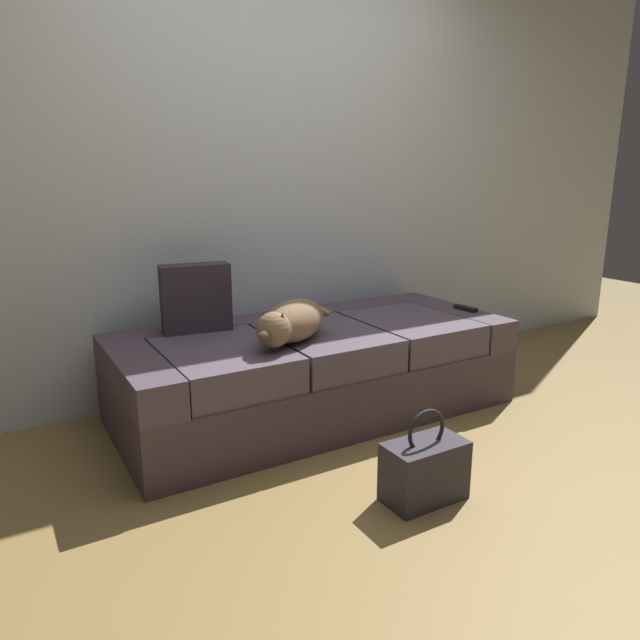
# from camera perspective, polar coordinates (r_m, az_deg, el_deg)

# --- Properties ---
(ground_plane) EXTENTS (10.00, 10.00, 0.00)m
(ground_plane) POSITION_cam_1_polar(r_m,az_deg,el_deg) (2.47, 11.49, -16.36)
(ground_plane) COLOR olive
(back_wall) EXTENTS (6.40, 0.10, 2.80)m
(back_wall) POSITION_cam_1_polar(r_m,az_deg,el_deg) (3.45, -5.65, 16.76)
(back_wall) COLOR silver
(back_wall) RESTS_ON ground
(couch) EXTENTS (2.04, 0.89, 0.46)m
(couch) POSITION_cam_1_polar(r_m,az_deg,el_deg) (3.10, -0.48, -4.88)
(couch) COLOR #473641
(couch) RESTS_ON ground
(dog_tan) EXTENTS (0.52, 0.45, 0.20)m
(dog_tan) POSITION_cam_1_polar(r_m,az_deg,el_deg) (2.75, -2.85, -0.18)
(dog_tan) COLOR #7E6144
(dog_tan) RESTS_ON couch
(tv_remote) EXTENTS (0.06, 0.15, 0.02)m
(tv_remote) POSITION_cam_1_polar(r_m,az_deg,el_deg) (3.50, 13.99, 1.11)
(tv_remote) COLOR black
(tv_remote) RESTS_ON couch
(throw_pillow) EXTENTS (0.35, 0.17, 0.34)m
(throw_pillow) POSITION_cam_1_polar(r_m,az_deg,el_deg) (2.99, -12.00, 2.11)
(throw_pillow) COLOR #332B35
(throw_pillow) RESTS_ON couch
(handbag) EXTENTS (0.32, 0.18, 0.38)m
(handbag) POSITION_cam_1_polar(r_m,az_deg,el_deg) (2.38, 10.14, -14.16)
(handbag) COLOR #322D36
(handbag) RESTS_ON ground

